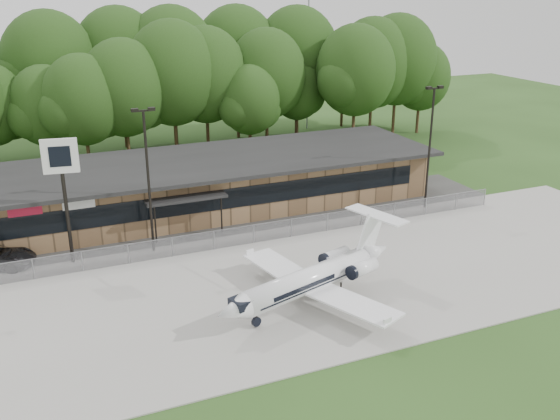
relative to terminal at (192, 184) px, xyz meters
name	(u,v)px	position (x,y,z in m)	size (l,w,h in m)	color
ground	(322,357)	(0.00, -23.94, -2.18)	(160.00, 160.00, 0.00)	#284619
apron	(264,289)	(0.00, -15.94, -2.14)	(64.00, 18.00, 0.08)	#9E9B93
parking_lot	(209,227)	(0.00, -4.44, -2.15)	(50.00, 9.00, 0.06)	#383835
terminal	(192,184)	(0.00, 0.00, 0.00)	(41.00, 11.65, 4.30)	olive
fence	(227,238)	(0.00, -8.94, -1.40)	(46.00, 0.04, 1.52)	gray
treeline	(143,88)	(0.00, 18.06, 5.32)	(72.00, 12.00, 15.00)	#1D3310
radio_mast	(308,29)	(22.00, 24.06, 10.32)	(0.20, 0.20, 25.00)	gray
light_pole_mid	(148,171)	(-5.00, -7.44, 3.80)	(1.55, 0.30, 10.23)	black
light_pole_right	(430,139)	(18.00, -7.44, 3.80)	(1.55, 0.30, 10.23)	black
business_jet	(314,279)	(2.13, -18.66, -0.58)	(13.16, 11.80, 4.47)	white
pole_sign	(62,170)	(-10.45, -7.14, 4.42)	(2.27, 0.60, 8.63)	black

